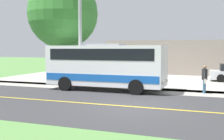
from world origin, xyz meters
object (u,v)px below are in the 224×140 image
Objects in this scene: pedestrian_waiting at (205,78)px; tree_curbside at (63,14)px; street_light_pole at (79,30)px; shuttle_bus_front at (106,65)px; commercial_building at (213,57)px.

tree_curbside is (-2.07, -10.87, 4.58)m from pedestrian_waiting.
street_light_pole reaches higher than pedestrian_waiting.
commercial_building is at bearing 158.91° from shuttle_bus_front.
shuttle_bus_front is 18.03m from commercial_building.
shuttle_bus_front reaches higher than pedestrian_waiting.
tree_curbside is at bearing -38.86° from commercial_building.
tree_curbside is at bearing -100.76° from pedestrian_waiting.
commercial_building reaches higher than pedestrian_waiting.
shuttle_bus_front is 0.93× the size of tree_curbside.
street_light_pole is at bearing 46.81° from tree_curbside.
pedestrian_waiting is 8.74m from street_light_pole.
shuttle_bus_front is at bearing 59.48° from tree_curbside.
tree_curbside is at bearing -120.52° from shuttle_bus_front.
tree_curbside reaches higher than pedestrian_waiting.
shuttle_bus_front is at bearing -21.09° from commercial_building.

